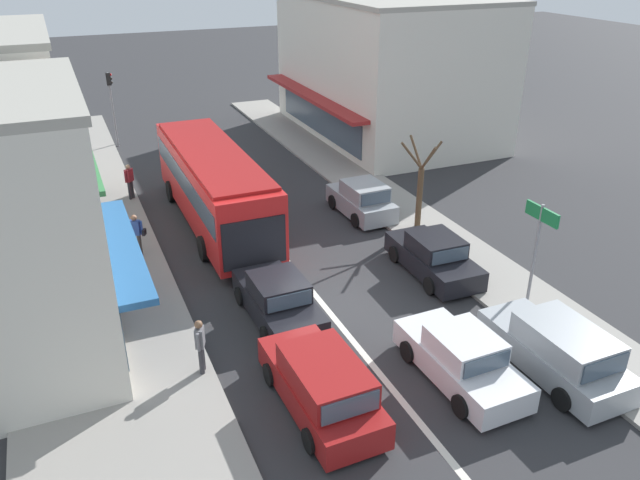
% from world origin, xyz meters
% --- Properties ---
extents(ground_plane, '(140.00, 140.00, 0.00)m').
position_xyz_m(ground_plane, '(0.00, 0.00, 0.00)').
color(ground_plane, '#2D2D30').
extents(lane_centre_line, '(0.20, 28.00, 0.01)m').
position_xyz_m(lane_centre_line, '(0.00, 4.00, 0.00)').
color(lane_centre_line, silver).
rests_on(lane_centre_line, ground).
extents(sidewalk_left, '(5.20, 44.00, 0.14)m').
position_xyz_m(sidewalk_left, '(-6.80, 6.00, 0.07)').
color(sidewalk_left, gray).
rests_on(sidewalk_left, ground).
extents(kerb_right, '(2.80, 44.00, 0.12)m').
position_xyz_m(kerb_right, '(6.20, 6.00, 0.06)').
color(kerb_right, gray).
rests_on(kerb_right, ground).
extents(building_right_far, '(9.80, 13.88, 8.05)m').
position_xyz_m(building_right_far, '(11.48, 17.16, 4.02)').
color(building_right_far, silver).
rests_on(building_right_far, ground).
extents(city_bus, '(2.77, 10.86, 3.23)m').
position_xyz_m(city_bus, '(-1.57, 7.81, 1.88)').
color(city_bus, red).
rests_on(city_bus, ground).
extents(sedan_behind_bus_near, '(1.96, 4.23, 1.47)m').
position_xyz_m(sedan_behind_bus_near, '(1.90, -4.80, 0.66)').
color(sedan_behind_bus_near, silver).
rests_on(sedan_behind_bus_near, ground).
extents(wagon_queue_gap_filler, '(2.01, 4.54, 1.58)m').
position_xyz_m(wagon_queue_gap_filler, '(-2.02, -4.41, 0.75)').
color(wagon_queue_gap_filler, maroon).
rests_on(wagon_queue_gap_filler, ground).
extents(sedan_behind_bus_mid, '(1.96, 4.23, 1.47)m').
position_xyz_m(sedan_behind_bus_mid, '(-1.61, 0.01, 0.66)').
color(sedan_behind_bus_mid, black).
rests_on(sedan_behind_bus_mid, ground).
extents(parked_wagon_kerb_front, '(1.98, 4.52, 1.58)m').
position_xyz_m(parked_wagon_kerb_front, '(4.45, -5.60, 0.75)').
color(parked_wagon_kerb_front, '#9EA3A8').
rests_on(parked_wagon_kerb_front, ground).
extents(parked_sedan_kerb_second, '(1.97, 4.24, 1.47)m').
position_xyz_m(parked_sedan_kerb_second, '(4.48, 0.61, 0.66)').
color(parked_sedan_kerb_second, black).
rests_on(parked_sedan_kerb_second, ground).
extents(parked_hatchback_kerb_third, '(1.88, 3.74, 1.54)m').
position_xyz_m(parked_hatchback_kerb_third, '(4.48, 6.29, 0.71)').
color(parked_hatchback_kerb_third, '#9EA3A8').
rests_on(parked_hatchback_kerb_third, ground).
extents(traffic_light_downstreet, '(0.33, 0.24, 4.20)m').
position_xyz_m(traffic_light_downstreet, '(-4.01, 20.84, 2.85)').
color(traffic_light_downstreet, gray).
rests_on(traffic_light_downstreet, ground).
extents(directional_road_sign, '(0.10, 1.40, 3.60)m').
position_xyz_m(directional_road_sign, '(6.09, -2.54, 2.68)').
color(directional_road_sign, gray).
rests_on(directional_road_sign, ground).
extents(street_tree_right, '(1.90, 1.91, 3.83)m').
position_xyz_m(street_tree_right, '(5.96, 4.13, 1.82)').
color(street_tree_right, brown).
rests_on(street_tree_right, ground).
extents(pedestrian_with_handbag_near, '(0.64, 0.43, 1.63)m').
position_xyz_m(pedestrian_with_handbag_near, '(-5.04, 5.95, 1.07)').
color(pedestrian_with_handbag_near, '#4C4742').
rests_on(pedestrian_with_handbag_near, sidewalk_left).
extents(pedestrian_browsing_midblock, '(0.34, 0.54, 1.63)m').
position_xyz_m(pedestrian_browsing_midblock, '(-4.50, -1.90, 1.07)').
color(pedestrian_browsing_midblock, '#333338').
rests_on(pedestrian_browsing_midblock, sidewalk_left).
extents(pedestrian_far_walker, '(0.44, 0.42, 1.63)m').
position_xyz_m(pedestrian_far_walker, '(-4.47, 11.86, 1.07)').
color(pedestrian_far_walker, '#333338').
rests_on(pedestrian_far_walker, sidewalk_left).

